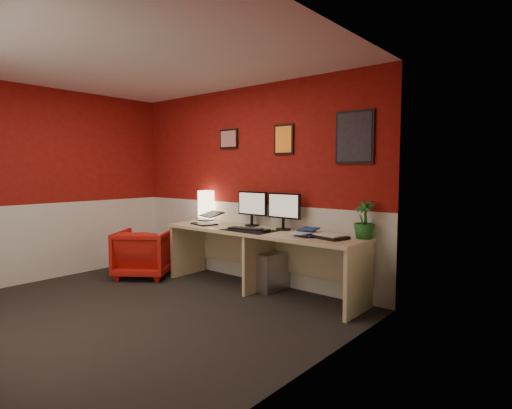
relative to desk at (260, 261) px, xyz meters
name	(u,v)px	position (x,y,z in m)	size (l,w,h in m)	color
ground	(134,313)	(-0.49, -1.41, -0.36)	(4.00, 3.50, 0.01)	black
ceiling	(127,58)	(-0.49, -1.41, 2.13)	(4.00, 3.50, 0.01)	white
wall_back	(247,184)	(-0.49, 0.34, 0.89)	(4.00, 0.01, 2.50)	maroon
wall_left	(41,184)	(-2.49, -1.41, 0.89)	(0.01, 3.50, 2.50)	maroon
wall_right	(301,197)	(1.51, -1.41, 0.89)	(0.01, 3.50, 2.50)	maroon
wainscot_back	(247,241)	(-0.49, 0.34, 0.14)	(4.00, 0.01, 1.00)	silver
wainscot_left	(44,242)	(-2.49, -1.41, 0.14)	(0.01, 3.50, 1.00)	silver
wainscot_right	(300,305)	(1.50, -1.41, 0.14)	(0.01, 3.50, 1.00)	silver
desk	(260,261)	(0.00, 0.00, 0.00)	(2.60, 0.65, 0.73)	#D0B985
shoji_lamp	(206,206)	(-1.15, 0.23, 0.56)	(0.16, 0.16, 0.40)	#FFE5B2
laptop	(204,216)	(-0.88, -0.07, 0.47)	(0.33, 0.23, 0.22)	black
monitor_left	(252,203)	(-0.31, 0.22, 0.66)	(0.45, 0.06, 0.58)	black
monitor_right	(283,205)	(0.21, 0.19, 0.66)	(0.45, 0.06, 0.58)	black
desk_mat	(249,230)	(-0.07, -0.11, 0.37)	(0.60, 0.38, 0.01)	black
keyboard	(246,228)	(-0.14, -0.08, 0.38)	(0.42, 0.14, 0.02)	black
mouse	(266,231)	(0.18, -0.11, 0.39)	(0.06, 0.10, 0.03)	black
book_bottom	(302,233)	(0.57, 0.03, 0.38)	(0.23, 0.30, 0.03)	navy
book_middle	(298,232)	(0.56, -0.03, 0.40)	(0.20, 0.28, 0.02)	silver
book_top	(300,229)	(0.55, 0.03, 0.43)	(0.19, 0.25, 0.02)	navy
zen_tray	(329,237)	(0.93, 0.00, 0.38)	(0.35, 0.25, 0.03)	black
potted_plant	(364,220)	(1.21, 0.21, 0.56)	(0.22, 0.22, 0.39)	#19591E
pc_tower	(273,271)	(0.10, 0.13, -0.14)	(0.20, 0.45, 0.45)	#99999E
armchair	(144,253)	(-1.62, -0.47, -0.05)	(0.68, 0.70, 0.64)	red
art_left	(229,139)	(-0.80, 0.33, 1.49)	(0.32, 0.02, 0.26)	red
art_center	(284,139)	(0.10, 0.33, 1.44)	(0.28, 0.02, 0.36)	orange
art_right	(355,137)	(1.03, 0.33, 1.42)	(0.44, 0.02, 0.56)	black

